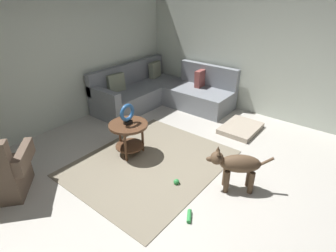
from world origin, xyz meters
TOP-DOWN VIEW (x-y plane):
  - ground_plane at (0.00, 0.00)m, footprint 6.00×6.00m
  - wall_back at (0.00, 2.94)m, footprint 6.00×0.12m
  - wall_right at (2.94, 0.00)m, footprint 0.12×6.00m
  - area_rug at (0.15, 0.70)m, footprint 2.30×1.90m
  - sectional_couch at (1.99, 2.01)m, footprint 2.20×2.25m
  - side_table at (0.14, 1.13)m, footprint 0.60×0.60m
  - torus_sculpture at (0.14, 1.13)m, footprint 0.28×0.08m
  - dog_bed_mat at (1.98, 0.08)m, footprint 0.80×0.60m
  - dog at (0.41, -0.55)m, footprint 0.52×0.73m
  - dog_toy_ball at (0.00, 0.10)m, footprint 0.08×0.08m
  - dog_toy_rope at (-0.39, -0.38)m, footprint 0.18×0.14m

SIDE VIEW (x-z plane):
  - ground_plane at x=0.00m, z-range -0.10..0.00m
  - area_rug at x=0.15m, z-range 0.00..0.01m
  - dog_toy_rope at x=-0.39m, z-range 0.00..0.05m
  - dog_toy_ball at x=0.00m, z-range 0.00..0.08m
  - dog_bed_mat at x=1.98m, z-range 0.00..0.09m
  - sectional_couch at x=1.99m, z-range -0.15..0.73m
  - dog at x=0.41m, z-range 0.06..0.69m
  - side_table at x=0.14m, z-range 0.15..0.69m
  - torus_sculpture at x=0.14m, z-range 0.55..0.87m
  - wall_back at x=0.00m, z-range 0.00..2.70m
  - wall_right at x=2.94m, z-range 0.00..2.70m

